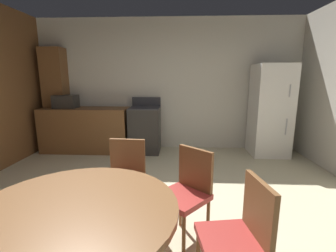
{
  "coord_description": "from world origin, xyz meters",
  "views": [
    {
      "loc": [
        0.23,
        -2.09,
        1.51
      ],
      "look_at": [
        0.09,
        1.09,
        0.85
      ],
      "focal_mm": 25.04,
      "sensor_mm": 36.0,
      "label": 1
    }
  ],
  "objects_px": {
    "oven_range": "(145,129)",
    "chair_northeast": "(187,189)",
    "chair_north": "(125,176)",
    "refrigerator": "(270,110)",
    "dining_table": "(76,230)",
    "microwave": "(66,102)",
    "chair_east": "(240,234)"
  },
  "relations": [
    {
      "from": "refrigerator",
      "to": "dining_table",
      "type": "distance_m",
      "value": 4.14
    },
    {
      "from": "refrigerator",
      "to": "microwave",
      "type": "distance_m",
      "value": 4.07
    },
    {
      "from": "chair_north",
      "to": "refrigerator",
      "type": "bearing_deg",
      "value": 138.46
    },
    {
      "from": "dining_table",
      "to": "chair_northeast",
      "type": "relative_size",
      "value": 1.43
    },
    {
      "from": "chair_east",
      "to": "chair_northeast",
      "type": "bearing_deg",
      "value": -70.43
    },
    {
      "from": "microwave",
      "to": "chair_north",
      "type": "bearing_deg",
      "value": -53.91
    },
    {
      "from": "oven_range",
      "to": "dining_table",
      "type": "bearing_deg",
      "value": -88.83
    },
    {
      "from": "dining_table",
      "to": "refrigerator",
      "type": "bearing_deg",
      "value": 54.62
    },
    {
      "from": "chair_north",
      "to": "chair_east",
      "type": "bearing_deg",
      "value": 51.0
    },
    {
      "from": "oven_range",
      "to": "microwave",
      "type": "bearing_deg",
      "value": -179.87
    },
    {
      "from": "chair_northeast",
      "to": "refrigerator",
      "type": "bearing_deg",
      "value": -170.8
    },
    {
      "from": "dining_table",
      "to": "chair_east",
      "type": "distance_m",
      "value": 1.04
    },
    {
      "from": "microwave",
      "to": "chair_east",
      "type": "bearing_deg",
      "value": -50.39
    },
    {
      "from": "refrigerator",
      "to": "chair_northeast",
      "type": "xyz_separation_m",
      "value": [
        -1.7,
        -2.6,
        -0.38
      ]
    },
    {
      "from": "refrigerator",
      "to": "chair_northeast",
      "type": "bearing_deg",
      "value": -123.08
    },
    {
      "from": "chair_east",
      "to": "chair_northeast",
      "type": "xyz_separation_m",
      "value": [
        -0.33,
        0.61,
        0.0
      ]
    },
    {
      "from": "refrigerator",
      "to": "chair_east",
      "type": "relative_size",
      "value": 2.02
    },
    {
      "from": "refrigerator",
      "to": "microwave",
      "type": "xyz_separation_m",
      "value": [
        -4.07,
        0.05,
        0.15
      ]
    },
    {
      "from": "microwave",
      "to": "chair_north",
      "type": "xyz_separation_m",
      "value": [
        1.74,
        -2.38,
        -0.53
      ]
    },
    {
      "from": "microwave",
      "to": "chair_east",
      "type": "distance_m",
      "value": 4.27
    },
    {
      "from": "oven_range",
      "to": "chair_northeast",
      "type": "height_order",
      "value": "oven_range"
    },
    {
      "from": "chair_north",
      "to": "oven_range",
      "type": "bearing_deg",
      "value": -173.42
    },
    {
      "from": "chair_north",
      "to": "dining_table",
      "type": "bearing_deg",
      "value": -0.0
    },
    {
      "from": "dining_table",
      "to": "chair_east",
      "type": "xyz_separation_m",
      "value": [
        1.03,
        0.15,
        -0.1
      ]
    },
    {
      "from": "oven_range",
      "to": "chair_northeast",
      "type": "xyz_separation_m",
      "value": [
        0.77,
        -2.66,
        0.03
      ]
    },
    {
      "from": "refrigerator",
      "to": "dining_table",
      "type": "bearing_deg",
      "value": -125.38
    },
    {
      "from": "chair_east",
      "to": "refrigerator",
      "type": "bearing_deg",
      "value": -121.62
    },
    {
      "from": "oven_range",
      "to": "chair_north",
      "type": "height_order",
      "value": "oven_range"
    },
    {
      "from": "microwave",
      "to": "chair_east",
      "type": "xyz_separation_m",
      "value": [
        2.7,
        -3.27,
        -0.53
      ]
    },
    {
      "from": "oven_range",
      "to": "refrigerator",
      "type": "height_order",
      "value": "refrigerator"
    },
    {
      "from": "oven_range",
      "to": "chair_east",
      "type": "height_order",
      "value": "oven_range"
    },
    {
      "from": "refrigerator",
      "to": "chair_northeast",
      "type": "distance_m",
      "value": 3.13
    }
  ]
}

